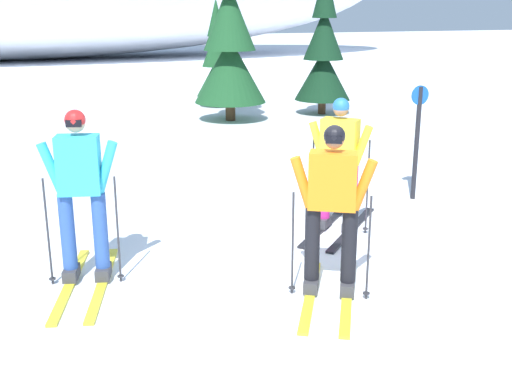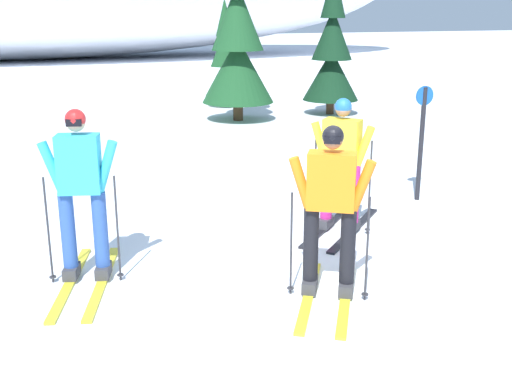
% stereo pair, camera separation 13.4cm
% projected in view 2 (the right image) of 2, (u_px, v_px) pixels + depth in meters
% --- Properties ---
extents(ground_plane, '(120.00, 120.00, 0.00)m').
position_uv_depth(ground_plane, '(299.00, 275.00, 6.59)').
color(ground_plane, white).
extents(skier_yellow_jacket, '(1.60, 1.58, 1.71)m').
position_uv_depth(skier_yellow_jacket, '(341.00, 163.00, 7.66)').
color(skier_yellow_jacket, black).
rests_on(skier_yellow_jacket, ground).
extents(skier_cyan_jacket, '(0.87, 1.83, 1.81)m').
position_uv_depth(skier_cyan_jacket, '(81.00, 193.00, 6.24)').
color(skier_cyan_jacket, gold).
rests_on(skier_cyan_jacket, ground).
extents(skier_orange_jacket, '(1.18, 1.58, 1.71)m').
position_uv_depth(skier_orange_jacket, '(330.00, 208.00, 5.90)').
color(skier_orange_jacket, gold).
rests_on(skier_orange_jacket, ground).
extents(pine_tree_center_right, '(1.79, 1.79, 4.64)m').
position_uv_depth(pine_tree_center_right, '(238.00, 42.00, 15.14)').
color(pine_tree_center_right, '#47301E').
rests_on(pine_tree_center_right, ground).
extents(pine_tree_right, '(1.17, 1.17, 3.03)m').
position_uv_depth(pine_tree_right, '(225.00, 62.00, 17.57)').
color(pine_tree_right, '#47301E').
rests_on(pine_tree_right, ground).
extents(pine_tree_far_right, '(1.48, 1.48, 3.83)m').
position_uv_depth(pine_tree_far_right, '(332.00, 53.00, 16.16)').
color(pine_tree_far_right, '#47301E').
rests_on(pine_tree_far_right, ground).
extents(trail_marker_post, '(0.28, 0.07, 1.69)m').
position_uv_depth(trail_marker_post, '(422.00, 137.00, 8.93)').
color(trail_marker_post, black).
rests_on(trail_marker_post, ground).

